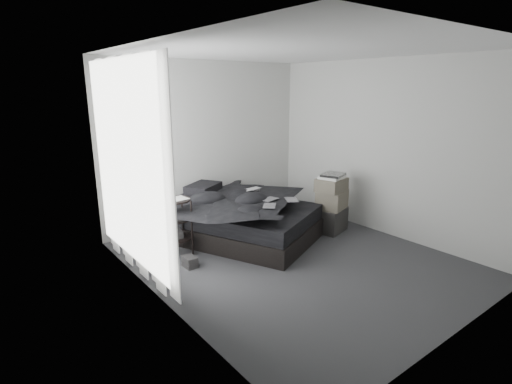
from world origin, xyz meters
TOP-DOWN VIEW (x-y plane):
  - floor at (0.00, 0.00)m, footprint 3.60×4.20m
  - ceiling at (0.00, 0.00)m, footprint 3.60×4.20m
  - wall_back at (0.00, 2.10)m, footprint 3.60×0.01m
  - wall_front at (0.00, -2.10)m, footprint 3.60×0.01m
  - wall_left at (-1.80, 0.00)m, footprint 0.01×4.20m
  - wall_right at (1.80, 0.00)m, footprint 0.01×4.20m
  - window_left at (-1.78, 0.90)m, footprint 0.02×2.00m
  - curtain_left at (-1.73, 0.90)m, footprint 0.06×2.12m
  - bed at (-0.04, 1.02)m, footprint 2.17×2.41m
  - mattress at (-0.04, 1.02)m, footprint 2.09×2.34m
  - duvet at (-0.02, 0.98)m, footprint 2.02×2.13m
  - pillow_lower at (-0.40, 1.70)m, footprint 0.71×0.61m
  - pillow_upper at (-0.33, 1.71)m, footprint 0.67×0.61m
  - laptop at (0.27, 1.21)m, footprint 0.34×0.23m
  - comic_a at (-0.05, 0.44)m, footprint 0.29×0.29m
  - comic_b at (0.16, 0.69)m, footprint 0.28×0.21m
  - comic_c at (0.39, 0.48)m, footprint 0.27×0.30m
  - side_stand at (-1.12, 1.09)m, footprint 0.45×0.45m
  - papers at (-1.11, 1.08)m, footprint 0.31×0.24m
  - floor_books at (-1.18, 0.64)m, footprint 0.15×0.20m
  - box_lower at (1.20, 0.45)m, footprint 0.59×0.51m
  - box_mid at (1.21, 0.45)m, footprint 0.56×0.50m
  - box_upper at (1.19, 0.45)m, footprint 0.51×0.45m
  - art_book_white at (1.20, 0.45)m, footprint 0.45×0.40m
  - art_book_snake at (1.21, 0.45)m, footprint 0.45×0.41m

SIDE VIEW (x-z plane):
  - floor at x=0.00m, z-range -0.01..0.01m
  - floor_books at x=-1.18m, z-range 0.00..0.14m
  - bed at x=-0.04m, z-range 0.00..0.27m
  - box_lower at x=1.20m, z-range 0.00..0.37m
  - mattress at x=-0.04m, z-range 0.27..0.48m
  - side_stand at x=-1.12m, z-range 0.00..0.76m
  - box_mid at x=1.21m, z-range 0.37..0.65m
  - pillow_lower at x=-0.40m, z-range 0.48..0.61m
  - duvet at x=-0.02m, z-range 0.48..0.71m
  - pillow_upper at x=-0.33m, z-range 0.61..0.74m
  - comic_a at x=-0.05m, z-range 0.71..0.72m
  - comic_b at x=0.16m, z-range 0.72..0.72m
  - laptop at x=0.27m, z-range 0.71..0.74m
  - comic_c at x=0.39m, z-range 0.72..0.73m
  - box_upper at x=1.19m, z-range 0.65..0.84m
  - papers at x=-1.11m, z-range 0.76..0.78m
  - art_book_white at x=1.20m, z-range 0.84..0.88m
  - art_book_snake at x=1.21m, z-range 0.88..0.92m
  - curtain_left at x=-1.73m, z-range 0.04..2.52m
  - wall_back at x=0.00m, z-range 0.00..2.60m
  - wall_front at x=0.00m, z-range 0.00..2.60m
  - wall_left at x=-1.80m, z-range 0.00..2.60m
  - wall_right at x=1.80m, z-range 0.00..2.60m
  - window_left at x=-1.78m, z-range 0.20..2.50m
  - ceiling at x=0.00m, z-range 2.60..2.60m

